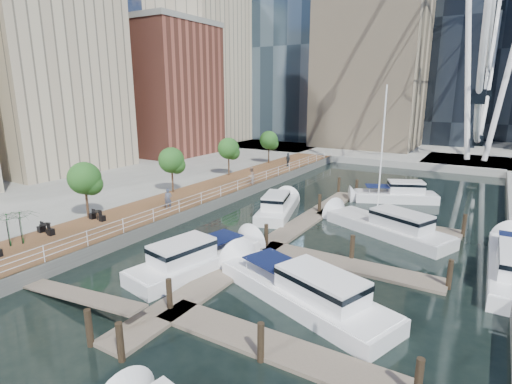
% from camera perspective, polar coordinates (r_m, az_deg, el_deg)
% --- Properties ---
extents(ground, '(520.00, 520.00, 0.00)m').
position_cam_1_polar(ground, '(25.04, -14.10, -12.33)').
color(ground, black).
rests_on(ground, ground).
extents(boardwalk, '(6.00, 60.00, 1.00)m').
position_cam_1_polar(boardwalk, '(41.00, -8.31, -0.82)').
color(boardwalk, brown).
rests_on(boardwalk, ground).
extents(seawall, '(0.25, 60.00, 1.00)m').
position_cam_1_polar(seawall, '(39.22, -4.91, -1.41)').
color(seawall, '#595954').
rests_on(seawall, ground).
extents(land_inland, '(48.00, 90.00, 1.00)m').
position_cam_1_polar(land_inland, '(61.46, -28.25, 2.63)').
color(land_inland, gray).
rests_on(land_inland, ground).
extents(land_far, '(200.00, 114.00, 1.00)m').
position_cam_1_polar(land_far, '(119.10, 23.32, 7.96)').
color(land_far, gray).
rests_on(land_far, ground).
extents(pier, '(14.00, 12.00, 1.00)m').
position_cam_1_polar(pier, '(68.36, 28.80, 3.57)').
color(pier, gray).
rests_on(pier, ground).
extents(railing, '(0.10, 60.00, 1.05)m').
position_cam_1_polar(railing, '(39.02, -5.06, 0.06)').
color(railing, white).
rests_on(railing, boardwalk).
extents(floating_docks, '(16.00, 34.00, 2.60)m').
position_cam_1_polar(floating_docks, '(28.80, 12.16, -7.55)').
color(floating_docks, '#6D6051').
rests_on(floating_docks, ground).
extents(midrise_condos, '(19.00, 67.00, 28.00)m').
position_cam_1_polar(midrise_condos, '(65.46, -19.32, 15.52)').
color(midrise_condos, '#BCAD8E').
rests_on(midrise_condos, ground).
extents(street_trees, '(2.60, 42.60, 4.60)m').
position_cam_1_polar(street_trees, '(41.03, -11.99, 4.45)').
color(street_trees, '#3F2B1C').
rests_on(street_trees, ground).
extents(cafe_tables, '(2.50, 13.70, 0.74)m').
position_cam_1_polar(cafe_tables, '(31.44, -30.55, -5.70)').
color(cafe_tables, black).
rests_on(cafe_tables, ground).
extents(yacht_foreground, '(12.11, 6.98, 2.15)m').
position_cam_1_polar(yacht_foreground, '(22.40, 6.66, -15.32)').
color(yacht_foreground, white).
rests_on(yacht_foreground, ground).
extents(pedestrian_near, '(0.80, 0.71, 1.83)m').
position_cam_1_polar(pedestrian_near, '(35.50, -12.44, -0.99)').
color(pedestrian_near, '#444A5B').
rests_on(pedestrian_near, boardwalk).
extents(pedestrian_mid, '(0.76, 0.95, 1.86)m').
position_cam_1_polar(pedestrian_mid, '(44.22, -0.71, 2.33)').
color(pedestrian_mid, gray).
rests_on(pedestrian_mid, boardwalk).
extents(pedestrian_far, '(1.17, 0.97, 1.87)m').
position_cam_1_polar(pedestrian_far, '(55.00, 4.60, 4.64)').
color(pedestrian_far, '#2E343A').
rests_on(pedestrian_far, boardwalk).
extents(moored_yachts, '(22.83, 39.33, 11.50)m').
position_cam_1_polar(moored_yachts, '(31.26, 16.07, -7.00)').
color(moored_yachts, silver).
rests_on(moored_yachts, ground).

